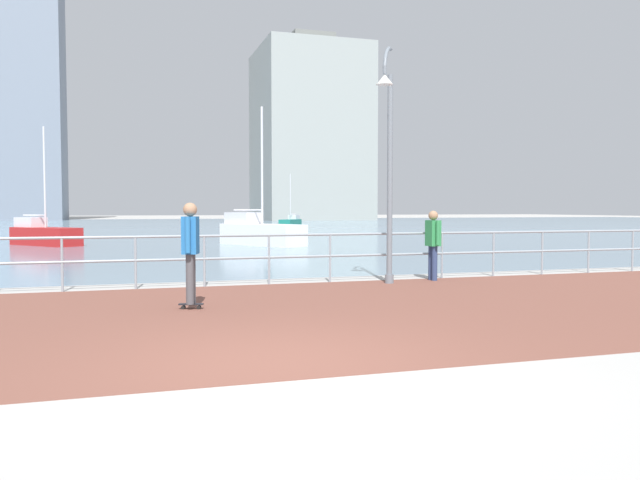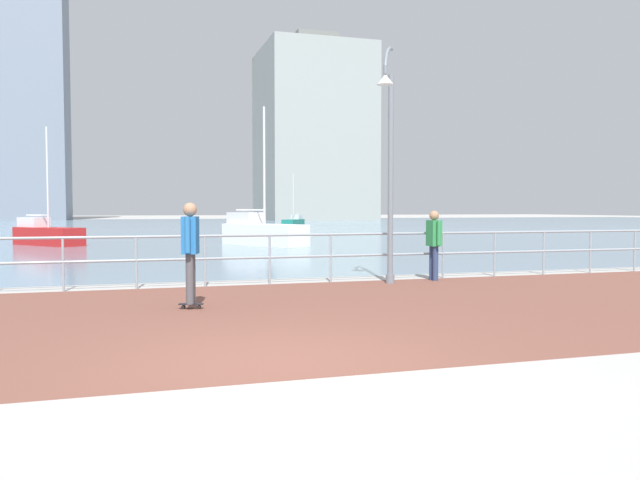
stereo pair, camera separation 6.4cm
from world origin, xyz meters
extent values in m
plane|color=#ADAAA5|center=(0.00, 40.00, 0.00)|extent=(220.00, 220.00, 0.00)
cube|color=brown|center=(0.00, 3.12, 0.00)|extent=(28.00, 7.63, 0.01)
cube|color=#6B899E|center=(0.00, 51.94, 0.00)|extent=(180.00, 88.00, 0.00)
cylinder|color=#8C99A3|center=(-2.80, 6.94, 0.54)|extent=(0.05, 0.05, 1.08)
cylinder|color=#8C99A3|center=(-1.40, 6.94, 0.54)|extent=(0.05, 0.05, 1.08)
cylinder|color=#8C99A3|center=(0.00, 6.94, 0.54)|extent=(0.05, 0.05, 1.08)
cylinder|color=#8C99A3|center=(1.40, 6.94, 0.54)|extent=(0.05, 0.05, 1.08)
cylinder|color=#8C99A3|center=(2.80, 6.94, 0.54)|extent=(0.05, 0.05, 1.08)
cylinder|color=#8C99A3|center=(4.20, 6.94, 0.54)|extent=(0.05, 0.05, 1.08)
cylinder|color=#8C99A3|center=(5.60, 6.94, 0.54)|extent=(0.05, 0.05, 1.08)
cylinder|color=#8C99A3|center=(7.00, 6.94, 0.54)|extent=(0.05, 0.05, 1.08)
cylinder|color=#8C99A3|center=(8.40, 6.94, 0.54)|extent=(0.05, 0.05, 1.08)
cylinder|color=#8C99A3|center=(9.80, 6.94, 0.54)|extent=(0.05, 0.05, 1.08)
cylinder|color=#8C99A3|center=(11.20, 6.94, 0.54)|extent=(0.05, 0.05, 1.08)
cylinder|color=#8C99A3|center=(0.00, 6.94, 1.08)|extent=(25.20, 0.06, 0.06)
cylinder|color=#8C99A3|center=(0.00, 6.94, 0.59)|extent=(25.20, 0.06, 0.06)
cylinder|color=slate|center=(3.99, 6.34, 0.10)|extent=(0.19, 0.19, 0.20)
cylinder|color=slate|center=(3.99, 6.34, 2.29)|extent=(0.12, 0.12, 4.57)
cylinder|color=slate|center=(3.94, 6.28, 5.11)|extent=(0.18, 0.20, 0.11)
cylinder|color=slate|center=(3.85, 6.16, 5.07)|extent=(0.18, 0.21, 0.15)
cylinder|color=slate|center=(3.78, 6.05, 4.98)|extent=(0.18, 0.20, 0.18)
cylinder|color=slate|center=(3.72, 5.97, 4.86)|extent=(0.16, 0.18, 0.19)
cylinder|color=slate|center=(3.68, 5.92, 4.72)|extent=(0.14, 0.15, 0.19)
cylinder|color=slate|center=(3.67, 5.90, 4.57)|extent=(0.12, 0.12, 0.17)
cone|color=silver|center=(3.67, 5.90, 4.37)|extent=(0.36, 0.36, 0.22)
cylinder|color=black|center=(-0.70, 4.00, 0.03)|extent=(0.07, 0.05, 0.06)
cylinder|color=black|center=(-0.68, 4.08, 0.03)|extent=(0.07, 0.05, 0.06)
cylinder|color=black|center=(-0.45, 3.93, 0.03)|extent=(0.07, 0.05, 0.06)
cylinder|color=black|center=(-0.43, 4.01, 0.03)|extent=(0.07, 0.05, 0.06)
cube|color=black|center=(-0.57, 4.00, 0.08)|extent=(0.41, 0.22, 0.02)
cylinder|color=#4C4C51|center=(-0.59, 3.93, 0.50)|extent=(0.16, 0.16, 0.82)
cylinder|color=#4C4C51|center=(-0.54, 4.08, 0.50)|extent=(0.16, 0.16, 0.82)
cube|color=#236BB2|center=(-0.57, 4.00, 1.22)|extent=(0.32, 0.39, 0.61)
cylinder|color=#236BB2|center=(-0.63, 3.78, 1.24)|extent=(0.11, 0.11, 0.58)
cylinder|color=#236BB2|center=(-0.50, 4.23, 1.24)|extent=(0.11, 0.11, 0.58)
sphere|color=#A37A5B|center=(-0.57, 4.00, 1.64)|extent=(0.23, 0.23, 0.23)
cylinder|color=navy|center=(5.18, 6.67, 0.40)|extent=(0.13, 0.13, 0.80)
cylinder|color=navy|center=(5.18, 6.51, 0.40)|extent=(0.13, 0.13, 0.80)
cube|color=#2D8C4C|center=(5.18, 6.59, 1.09)|extent=(0.25, 0.35, 0.59)
cylinder|color=#2D8C4C|center=(5.17, 6.82, 1.11)|extent=(0.09, 0.09, 0.56)
cylinder|color=#2D8C4C|center=(5.19, 6.36, 1.11)|extent=(0.09, 0.09, 0.56)
sphere|color=#A37A5B|center=(5.18, 6.59, 1.50)|extent=(0.22, 0.22, 0.22)
cube|color=white|center=(4.33, 21.60, 0.48)|extent=(3.42, 4.53, 0.95)
cube|color=silver|center=(3.66, 22.75, 1.22)|extent=(1.64, 1.87, 0.53)
cylinder|color=silver|center=(4.33, 21.60, 3.59)|extent=(0.11, 0.11, 5.29)
cylinder|color=silver|center=(3.84, 22.44, 1.59)|extent=(1.08, 1.77, 0.08)
cube|color=#B21E1E|center=(-5.03, 24.12, 0.40)|extent=(3.32, 3.65, 0.81)
cube|color=silver|center=(-5.76, 24.99, 1.03)|extent=(1.50, 1.57, 0.45)
cylinder|color=silver|center=(-5.03, 24.12, 3.06)|extent=(0.09, 0.09, 4.50)
cylinder|color=silver|center=(-5.57, 24.76, 1.35)|extent=(1.14, 1.35, 0.07)
cube|color=#197266|center=(12.08, 46.69, 0.36)|extent=(2.66, 3.36, 0.71)
cube|color=silver|center=(12.62, 47.53, 0.91)|extent=(1.25, 1.40, 0.40)
cylinder|color=silver|center=(12.08, 46.69, 2.69)|extent=(0.08, 0.08, 3.96)
cylinder|color=silver|center=(12.48, 47.30, 1.19)|extent=(0.86, 1.29, 0.06)
cube|color=slate|center=(-17.18, 93.98, 21.93)|extent=(14.11, 11.03, 43.85)
cube|color=#939993|center=(24.50, 83.40, 12.44)|extent=(15.12, 15.89, 24.89)
cube|color=slate|center=(24.50, 83.40, 25.89)|extent=(6.05, 6.36, 2.00)
camera|label=1|loc=(-1.57, -6.50, 1.66)|focal=35.42mm
camera|label=2|loc=(-1.51, -6.52, 1.66)|focal=35.42mm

